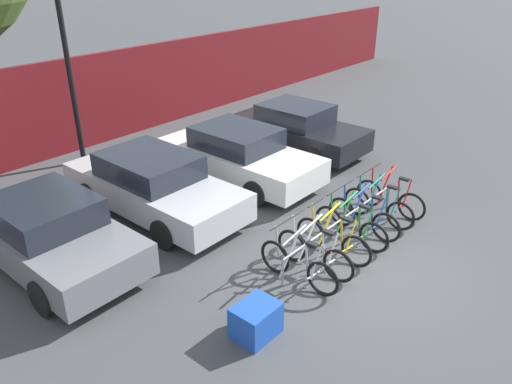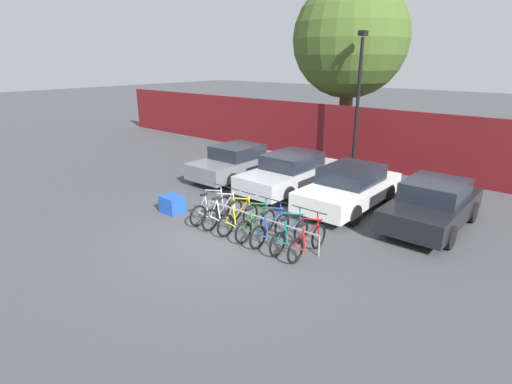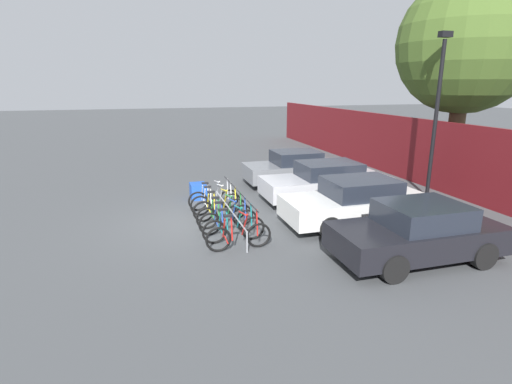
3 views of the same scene
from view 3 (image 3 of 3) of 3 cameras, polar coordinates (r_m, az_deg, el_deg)
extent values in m
plane|color=#424447|center=(12.36, -7.46, -4.22)|extent=(120.00, 120.00, 0.00)
cube|color=maroon|center=(16.31, 27.51, 3.82)|extent=(36.00, 0.16, 2.69)
cylinder|color=gray|center=(11.73, -3.82, -2.36)|extent=(4.00, 0.04, 0.04)
cylinder|color=gray|center=(13.69, -5.63, -1.02)|extent=(0.04, 0.04, 0.55)
cylinder|color=gray|center=(9.99, -1.28, -7.20)|extent=(0.04, 0.04, 0.55)
torus|color=black|center=(13.33, -8.28, -1.31)|extent=(0.06, 0.66, 0.66)
torus|color=black|center=(13.51, -3.87, -0.96)|extent=(0.06, 0.66, 0.66)
cylinder|color=#B7B7BC|center=(13.35, -5.44, 0.24)|extent=(0.60, 0.04, 0.76)
cylinder|color=#B7B7BC|center=(13.26, -5.69, 1.51)|extent=(0.68, 0.04, 0.16)
cylinder|color=#B7B7BC|center=(13.31, -6.85, -0.12)|extent=(0.14, 0.04, 0.63)
cylinder|color=#B7B7BC|center=(13.27, -7.70, -0.08)|extent=(0.32, 0.03, 0.58)
cylinder|color=#B7B7BC|center=(13.37, -7.43, -1.34)|extent=(0.40, 0.03, 0.08)
cylinder|color=#B7B7BC|center=(13.41, -4.07, 0.44)|extent=(0.12, 0.04, 0.69)
cylinder|color=black|center=(13.31, -4.28, 1.95)|extent=(0.52, 0.03, 0.03)
cube|color=black|center=(13.21, -7.29, 1.27)|extent=(0.10, 0.22, 0.05)
torus|color=black|center=(12.85, -7.95, -1.93)|extent=(0.06, 0.66, 0.66)
torus|color=black|center=(13.03, -3.38, -1.57)|extent=(0.06, 0.66, 0.66)
cylinder|color=silver|center=(12.87, -5.00, -0.33)|extent=(0.60, 0.04, 0.76)
cylinder|color=silver|center=(12.78, -5.26, 0.99)|extent=(0.68, 0.04, 0.16)
cylinder|color=silver|center=(12.82, -6.47, -0.70)|extent=(0.14, 0.04, 0.63)
cylinder|color=silver|center=(12.79, -7.35, -0.66)|extent=(0.32, 0.03, 0.58)
cylinder|color=silver|center=(12.88, -7.07, -1.97)|extent=(0.40, 0.03, 0.08)
cylinder|color=silver|center=(12.92, -3.59, -0.12)|extent=(0.12, 0.04, 0.69)
cylinder|color=black|center=(12.82, -3.80, 1.44)|extent=(0.52, 0.03, 0.03)
cube|color=black|center=(12.72, -6.92, 0.74)|extent=(0.10, 0.22, 0.05)
torus|color=black|center=(12.26, -7.52, -2.76)|extent=(0.06, 0.66, 0.66)
torus|color=black|center=(12.45, -2.74, -2.36)|extent=(0.06, 0.66, 0.66)
cylinder|color=yellow|center=(12.28, -4.42, -1.08)|extent=(0.60, 0.04, 0.76)
cylinder|color=yellow|center=(12.18, -4.69, 0.30)|extent=(0.68, 0.04, 0.16)
cylinder|color=yellow|center=(12.23, -5.96, -1.47)|extent=(0.14, 0.04, 0.63)
cylinder|color=yellow|center=(12.19, -6.88, -1.43)|extent=(0.32, 0.03, 0.58)
cylinder|color=yellow|center=(12.29, -6.59, -2.80)|extent=(0.40, 0.03, 0.08)
cylinder|color=yellow|center=(12.34, -2.95, -0.85)|extent=(0.12, 0.04, 0.69)
cylinder|color=black|center=(12.23, -3.16, 0.78)|extent=(0.52, 0.03, 0.03)
cube|color=black|center=(12.12, -6.43, 0.03)|extent=(0.10, 0.22, 0.05)
torus|color=black|center=(11.63, -7.00, -3.74)|extent=(0.06, 0.66, 0.66)
torus|color=black|center=(11.83, -1.98, -3.30)|extent=(0.06, 0.66, 0.66)
cylinder|color=#288438|center=(11.65, -3.74, -1.96)|extent=(0.60, 0.04, 0.76)
cylinder|color=#288438|center=(11.55, -4.02, -0.51)|extent=(0.68, 0.04, 0.16)
cylinder|color=#288438|center=(11.61, -5.36, -2.38)|extent=(0.14, 0.04, 0.63)
cylinder|color=#288438|center=(11.57, -6.33, -2.34)|extent=(0.32, 0.03, 0.58)
cylinder|color=#288438|center=(11.67, -6.03, -3.77)|extent=(0.40, 0.03, 0.08)
cylinder|color=#288438|center=(11.72, -2.19, -1.72)|extent=(0.12, 0.04, 0.69)
cylinder|color=black|center=(11.61, -2.41, -0.01)|extent=(0.52, 0.03, 0.03)
cube|color=black|center=(11.49, -5.85, -0.80)|extent=(0.10, 0.22, 0.05)
torus|color=black|center=(11.16, -6.57, -4.55)|extent=(0.06, 0.66, 0.66)
torus|color=black|center=(11.37, -1.34, -4.08)|extent=(0.06, 0.66, 0.66)
cylinder|color=#284CB7|center=(11.18, -3.17, -2.70)|extent=(0.60, 0.04, 0.76)
cylinder|color=#284CB7|center=(11.08, -3.46, -1.20)|extent=(0.68, 0.04, 0.16)
cylinder|color=#284CB7|center=(11.13, -4.86, -3.14)|extent=(0.14, 0.04, 0.63)
cylinder|color=#284CB7|center=(11.09, -5.87, -3.10)|extent=(0.32, 0.03, 0.58)
cylinder|color=#284CB7|center=(11.20, -5.56, -4.58)|extent=(0.40, 0.03, 0.08)
cylinder|color=#284CB7|center=(11.25, -1.56, -2.44)|extent=(0.12, 0.04, 0.69)
cylinder|color=black|center=(11.13, -1.78, -0.67)|extent=(0.52, 0.03, 0.03)
cube|color=black|center=(11.01, -5.37, -1.50)|extent=(0.10, 0.22, 0.05)
torus|color=black|center=(10.56, -5.97, -5.69)|extent=(0.06, 0.66, 0.66)
torus|color=black|center=(10.78, -0.45, -5.17)|extent=(0.06, 0.66, 0.66)
cylinder|color=#197A7F|center=(10.59, -2.38, -3.73)|extent=(0.60, 0.04, 0.76)
cylinder|color=#197A7F|center=(10.48, -2.67, -2.15)|extent=(0.68, 0.04, 0.16)
cylinder|color=#197A7F|center=(10.53, -4.15, -4.20)|extent=(0.14, 0.04, 0.63)
cylinder|color=#197A7F|center=(10.49, -5.22, -4.17)|extent=(0.32, 0.03, 0.58)
cylinder|color=#197A7F|center=(10.61, -4.90, -5.72)|extent=(0.40, 0.03, 0.08)
cylinder|color=#197A7F|center=(10.66, -0.68, -3.45)|extent=(0.12, 0.04, 0.69)
cylinder|color=black|center=(10.53, -0.90, -1.59)|extent=(0.52, 0.03, 0.03)
cube|color=black|center=(10.41, -4.68, -2.48)|extent=(0.10, 0.22, 0.05)
torus|color=black|center=(10.06, -5.40, -6.77)|extent=(0.06, 0.66, 0.66)
torus|color=black|center=(10.29, 0.38, -6.19)|extent=(0.06, 0.66, 0.66)
cylinder|color=red|center=(10.08, -1.62, -4.70)|extent=(0.60, 0.04, 0.76)
cylinder|color=red|center=(9.97, -1.93, -3.06)|extent=(0.68, 0.04, 0.16)
cylinder|color=red|center=(10.03, -3.48, -5.20)|extent=(0.14, 0.04, 0.63)
cylinder|color=red|center=(9.98, -4.61, -5.17)|extent=(0.32, 0.03, 0.58)
cylinder|color=red|center=(10.10, -4.28, -6.79)|extent=(0.40, 0.03, 0.08)
cylinder|color=red|center=(10.16, 0.16, -4.40)|extent=(0.12, 0.04, 0.69)
cylinder|color=black|center=(10.03, -0.07, -2.46)|extent=(0.52, 0.03, 0.03)
cube|color=black|center=(9.90, -4.04, -3.41)|extent=(0.10, 0.22, 0.05)
cube|color=slate|center=(16.76, 5.35, 3.03)|extent=(1.80, 4.03, 0.62)
cube|color=#1E232D|center=(16.69, 5.72, 4.96)|extent=(1.58, 1.85, 0.52)
cylinder|color=black|center=(18.03, 7.80, 3.02)|extent=(0.20, 0.64, 0.64)
cylinder|color=black|center=(16.52, 10.19, 1.80)|extent=(0.20, 0.64, 0.64)
cylinder|color=black|center=(17.23, 0.66, 2.59)|extent=(0.20, 0.64, 0.64)
cylinder|color=black|center=(15.64, 2.48, 1.27)|extent=(0.20, 0.64, 0.64)
cube|color=#B7B7BC|center=(14.53, 9.84, 0.97)|extent=(1.80, 4.54, 0.62)
cube|color=#1E232D|center=(14.45, 10.35, 3.19)|extent=(1.58, 2.09, 0.52)
cylinder|color=black|center=(15.92, 12.73, 1.15)|extent=(0.20, 0.64, 0.64)
cylinder|color=black|center=(14.50, 15.96, -0.44)|extent=(0.20, 0.64, 0.64)
cylinder|color=black|center=(14.85, 3.79, 0.49)|extent=(0.20, 0.64, 0.64)
cylinder|color=black|center=(13.31, 6.30, -1.31)|extent=(0.20, 0.64, 0.64)
cube|color=silver|center=(12.23, 14.08, -1.98)|extent=(1.80, 4.36, 0.62)
cube|color=#1E232D|center=(12.13, 14.70, 0.64)|extent=(1.58, 2.01, 0.52)
cylinder|color=black|center=(13.64, 16.83, -1.48)|extent=(0.20, 0.64, 0.64)
cylinder|color=black|center=(12.32, 21.11, -3.64)|extent=(0.20, 0.64, 0.64)
cylinder|color=black|center=(12.47, 7.01, -2.47)|extent=(0.20, 0.64, 0.64)
cylinder|color=black|center=(11.01, 10.50, -5.05)|extent=(0.20, 0.64, 0.64)
cube|color=black|center=(10.24, 21.95, -6.05)|extent=(1.80, 4.06, 0.62)
cube|color=#1E232D|center=(10.12, 22.73, -2.95)|extent=(1.58, 1.87, 0.52)
cylinder|color=black|center=(11.65, 23.86, -4.99)|extent=(0.20, 0.64, 0.64)
cylinder|color=black|center=(10.51, 29.81, -7.90)|extent=(0.20, 0.64, 0.64)
cylinder|color=black|center=(10.34, 13.73, -6.59)|extent=(0.20, 0.64, 0.64)
cylinder|color=black|center=(9.04, 19.15, -10.31)|extent=(0.20, 0.64, 0.64)
cylinder|color=black|center=(15.83, 24.25, 9.16)|extent=(0.14, 0.14, 5.55)
cube|color=black|center=(15.86, 25.46, 19.69)|extent=(0.24, 0.44, 0.20)
cube|color=blue|center=(14.81, -8.26, 0.15)|extent=(0.70, 0.56, 0.55)
cylinder|color=brown|center=(19.29, 26.49, 6.75)|extent=(0.67, 0.67, 3.55)
sphere|color=#425B23|center=(19.21, 27.90, 18.15)|extent=(5.55, 5.55, 5.55)
camera|label=1|loc=(18.94, -23.60, 18.21)|focal=35.00mm
camera|label=2|loc=(7.05, -70.74, 10.81)|focal=28.00mm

